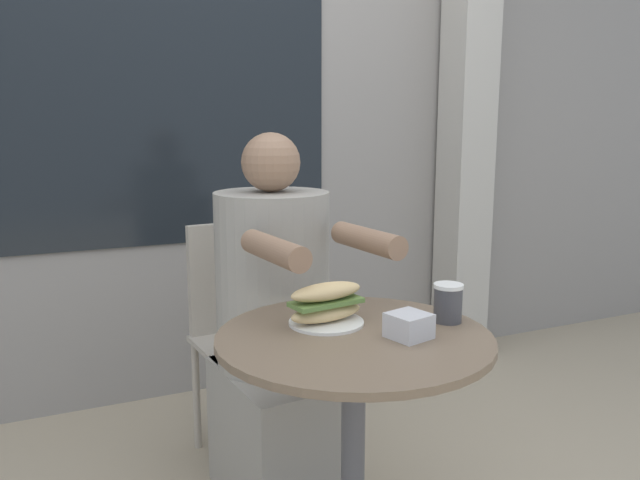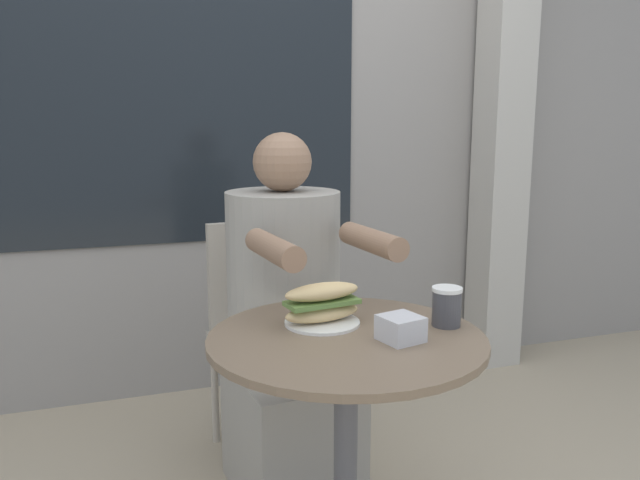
{
  "view_description": "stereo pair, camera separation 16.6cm",
  "coord_description": "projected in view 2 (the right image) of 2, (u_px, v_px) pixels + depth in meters",
  "views": [
    {
      "loc": [
        -0.68,
        -1.29,
        1.23
      ],
      "look_at": [
        0.0,
        0.2,
        0.93
      ],
      "focal_mm": 35.0,
      "sensor_mm": 36.0,
      "label": 1
    },
    {
      "loc": [
        -0.52,
        -1.35,
        1.23
      ],
      "look_at": [
        0.0,
        0.2,
        0.93
      ],
      "focal_mm": 35.0,
      "sensor_mm": 36.0,
      "label": 2
    }
  ],
  "objects": [
    {
      "name": "lattice_pillar",
      "position": [
        502.0,
        132.0,
        3.1
      ],
      "size": [
        0.21,
        0.21,
        2.4
      ],
      "color": "#B2ADA3",
      "rests_on": "ground_plane"
    },
    {
      "name": "sandwich_on_plate",
      "position": [
        322.0,
        306.0,
        1.59
      ],
      "size": [
        0.21,
        0.19,
        0.11
      ],
      "rotation": [
        0.0,
        0.0,
        0.15
      ],
      "color": "white",
      "rests_on": "cafe_table"
    },
    {
      "name": "drink_cup",
      "position": [
        447.0,
        306.0,
        1.58
      ],
      "size": [
        0.08,
        0.08,
        0.1
      ],
      "color": "#424247",
      "rests_on": "cafe_table"
    },
    {
      "name": "diner_chair",
      "position": [
        260.0,
        315.0,
        2.37
      ],
      "size": [
        0.41,
        0.41,
        0.87
      ],
      "rotation": [
        0.0,
        0.0,
        3.23
      ],
      "color": "#ADA393",
      "rests_on": "ground_plane"
    },
    {
      "name": "seated_diner",
      "position": [
        288.0,
        344.0,
        2.05
      ],
      "size": [
        0.41,
        0.68,
        1.21
      ],
      "rotation": [
        0.0,
        0.0,
        3.23
      ],
      "color": "gray",
      "rests_on": "ground_plane"
    },
    {
      "name": "napkin_box",
      "position": [
        401.0,
        328.0,
        1.47
      ],
      "size": [
        0.11,
        0.11,
        0.06
      ],
      "rotation": [
        0.0,
        0.0,
        0.24
      ],
      "color": "silver",
      "rests_on": "cafe_table"
    },
    {
      "name": "storefront_wall",
      "position": [
        225.0,
        87.0,
        2.79
      ],
      "size": [
        8.0,
        0.09,
        2.8
      ],
      "color": "gray",
      "rests_on": "ground_plane"
    },
    {
      "name": "cafe_table",
      "position": [
        346.0,
        411.0,
        1.55
      ],
      "size": [
        0.68,
        0.68,
        0.73
      ],
      "color": "brown",
      "rests_on": "ground_plane"
    }
  ]
}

